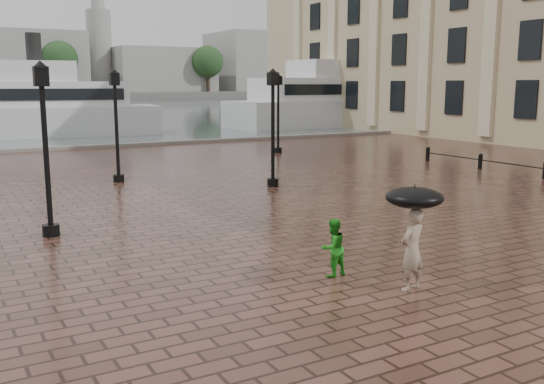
{
  "coord_description": "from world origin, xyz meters",
  "views": [
    {
      "loc": [
        -8.54,
        -6.44,
        3.97
      ],
      "look_at": [
        -1.51,
        6.05,
        1.4
      ],
      "focal_mm": 40.0,
      "sensor_mm": 36.0,
      "label": 1
    }
  ],
  "objects_px": {
    "street_lamps": "(129,125)",
    "ferry_far": "(351,99)",
    "child_pedestrian": "(333,248)",
    "adult_pedestrian": "(412,250)"
  },
  "relations": [
    {
      "from": "street_lamps",
      "to": "child_pedestrian",
      "type": "height_order",
      "value": "street_lamps"
    },
    {
      "from": "street_lamps",
      "to": "ferry_far",
      "type": "bearing_deg",
      "value": 39.67
    },
    {
      "from": "adult_pedestrian",
      "to": "child_pedestrian",
      "type": "distance_m",
      "value": 1.7
    },
    {
      "from": "child_pedestrian",
      "to": "ferry_far",
      "type": "relative_size",
      "value": 0.05
    },
    {
      "from": "street_lamps",
      "to": "child_pedestrian",
      "type": "xyz_separation_m",
      "value": [
        0.13,
        -14.05,
        -1.71
      ]
    },
    {
      "from": "child_pedestrian",
      "to": "ferry_far",
      "type": "xyz_separation_m",
      "value": [
        28.77,
        38.03,
        1.9
      ]
    },
    {
      "from": "ferry_far",
      "to": "child_pedestrian",
      "type": "bearing_deg",
      "value": -131.14
    },
    {
      "from": "child_pedestrian",
      "to": "ferry_far",
      "type": "distance_m",
      "value": 47.73
    },
    {
      "from": "street_lamps",
      "to": "child_pedestrian",
      "type": "distance_m",
      "value": 14.16
    },
    {
      "from": "child_pedestrian",
      "to": "street_lamps",
      "type": "bearing_deg",
      "value": -97.01
    }
  ]
}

